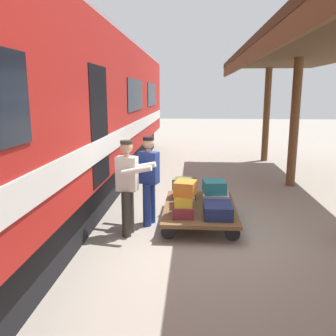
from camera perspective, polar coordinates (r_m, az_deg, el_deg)
The scene contains 15 objects.
ground_plane at distance 6.51m, azimuth 7.60°, elevation -10.73°, with size 60.00×60.00×0.00m, color gray.
train_car at distance 6.77m, azimuth -23.39°, elevation 7.26°, with size 3.02×21.91×4.00m.
luggage_cart at distance 7.02m, azimuth 5.10°, elevation -6.46°, with size 1.38×2.13×0.33m.
suitcase_burgundy_valise at distance 6.42m, azimuth 2.41°, elevation -6.84°, with size 0.37×0.47×0.20m, color maroon.
suitcase_brown_leather at distance 7.54m, azimuth 7.42°, elevation -3.73°, with size 0.43×0.57×0.29m, color brown.
suitcase_slate_roller at distance 7.54m, azimuth 2.68°, elevation -4.02°, with size 0.45×0.51×0.19m, color #4C515B.
suitcase_navy_fabric at distance 6.42m, azimuth 8.00°, elevation -6.74°, with size 0.50×0.60×0.24m, color navy.
suitcase_cream_canvas at distance 6.97m, azimuth 2.56°, elevation -5.12°, with size 0.38×0.53×0.24m, color beige.
suitcase_gray_aluminum at distance 6.98m, azimuth 7.69°, elevation -5.07°, with size 0.49×0.48×0.27m, color #9EA0A5.
suitcase_yellow_case at distance 6.36m, azimuth 2.48°, elevation -5.15°, with size 0.32×0.41×0.20m, color gold.
suitcase_olive_duffel at distance 7.46m, azimuth 2.56°, elevation -2.54°, with size 0.42×0.37×0.22m, color brown.
suitcase_teal_softside at distance 6.92m, azimuth 7.41°, elevation -3.00°, with size 0.41×0.46×0.24m, color #1E666B.
suitcase_orange_carryall at distance 6.29m, azimuth 2.82°, elevation -3.24°, with size 0.35×0.40×0.25m, color #CC6B23.
porter_in_overalls at distance 6.75m, azimuth -3.25°, elevation -1.55°, with size 0.73×0.55×1.70m.
porter_by_door at distance 6.27m, azimuth -6.38°, elevation -2.65°, with size 0.70×0.48×1.70m.
Camera 1 is at (0.42, 6.00, 2.49)m, focal length 37.99 mm.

